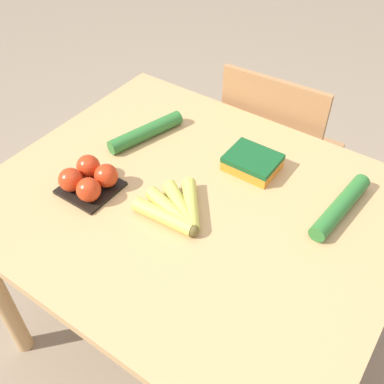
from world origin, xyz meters
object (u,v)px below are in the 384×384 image
object	(u,v)px
chair	(276,158)
banana_bunch	(177,210)
cucumber_near	(341,206)
cucumber_far	(146,132)
carrot_bag	(252,161)
tomato_pack	(89,179)

from	to	relation	value
chair	banana_bunch	distance (m)	0.77
banana_bunch	cucumber_near	xyz separation A→B (m)	(0.35, 0.26, 0.00)
chair	cucumber_near	world-z (taller)	chair
banana_bunch	cucumber_far	size ratio (longest dim) A/B	0.74
banana_bunch	cucumber_far	xyz separation A→B (m)	(-0.29, 0.22, 0.00)
banana_bunch	carrot_bag	distance (m)	0.29
chair	banana_bunch	bearing A→B (deg)	89.04
tomato_pack	cucumber_far	bearing A→B (deg)	94.68
banana_bunch	tomato_pack	distance (m)	0.27
cucumber_near	banana_bunch	bearing A→B (deg)	-143.64
banana_bunch	tomato_pack	world-z (taller)	tomato_pack
tomato_pack	cucumber_near	bearing A→B (deg)	27.42
chair	tomato_pack	bearing A→B (deg)	69.76
carrot_bag	cucumber_far	bearing A→B (deg)	-169.92
chair	banana_bunch	world-z (taller)	chair
chair	tomato_pack	size ratio (longest dim) A/B	5.90
tomato_pack	cucumber_far	world-z (taller)	tomato_pack
cucumber_near	cucumber_far	distance (m)	0.64
tomato_pack	carrot_bag	distance (m)	0.48
cucumber_near	cucumber_far	bearing A→B (deg)	-176.41
banana_bunch	cucumber_far	distance (m)	0.36
tomato_pack	banana_bunch	bearing A→B (deg)	12.75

